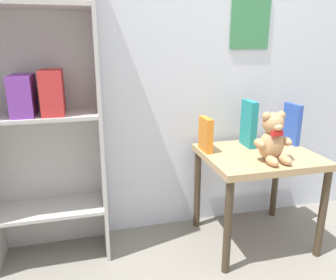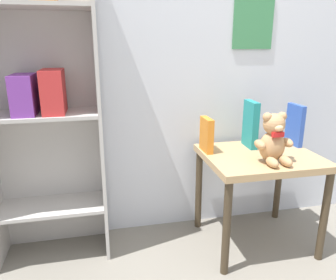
{
  "view_description": "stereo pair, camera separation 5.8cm",
  "coord_description": "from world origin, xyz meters",
  "px_view_note": "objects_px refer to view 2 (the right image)",
  "views": [
    {
      "loc": [
        -0.69,
        -0.59,
        1.12
      ],
      "look_at": [
        -0.29,
        0.98,
        0.64
      ],
      "focal_mm": 35.0,
      "sensor_mm": 36.0,
      "label": 1
    },
    {
      "loc": [
        -0.63,
        -0.6,
        1.12
      ],
      "look_at": [
        -0.29,
        0.98,
        0.64
      ],
      "focal_mm": 35.0,
      "sensor_mm": 36.0,
      "label": 2
    }
  ],
  "objects_px": {
    "bookshelf_side": "(41,94)",
    "book_standing_blue": "(295,125)",
    "teddy_bear": "(274,140)",
    "display_table": "(259,168)",
    "book_standing_orange": "(207,135)",
    "book_standing_teal": "(251,124)"
  },
  "relations": [
    {
      "from": "teddy_bear",
      "to": "book_standing_teal",
      "type": "xyz_separation_m",
      "value": [
        -0.0,
        0.26,
        0.02
      ]
    },
    {
      "from": "bookshelf_side",
      "to": "teddy_bear",
      "type": "relative_size",
      "value": 6.15
    },
    {
      "from": "bookshelf_side",
      "to": "teddy_bear",
      "type": "distance_m",
      "value": 1.18
    },
    {
      "from": "bookshelf_side",
      "to": "book_standing_orange",
      "type": "relative_size",
      "value": 8.3
    },
    {
      "from": "bookshelf_side",
      "to": "display_table",
      "type": "relative_size",
      "value": 2.6
    },
    {
      "from": "bookshelf_side",
      "to": "book_standing_teal",
      "type": "height_order",
      "value": "bookshelf_side"
    },
    {
      "from": "bookshelf_side",
      "to": "book_standing_blue",
      "type": "xyz_separation_m",
      "value": [
        1.39,
        -0.05,
        -0.22
      ]
    },
    {
      "from": "display_table",
      "to": "book_standing_blue",
      "type": "distance_m",
      "value": 0.36
    },
    {
      "from": "bookshelf_side",
      "to": "book_standing_orange",
      "type": "distance_m",
      "value": 0.88
    },
    {
      "from": "bookshelf_side",
      "to": "book_standing_orange",
      "type": "xyz_separation_m",
      "value": [
        0.85,
        -0.06,
        -0.24
      ]
    },
    {
      "from": "book_standing_blue",
      "to": "book_standing_orange",
      "type": "bearing_deg",
      "value": 178.35
    },
    {
      "from": "display_table",
      "to": "teddy_bear",
      "type": "relative_size",
      "value": 2.37
    },
    {
      "from": "teddy_bear",
      "to": "book_standing_teal",
      "type": "relative_size",
      "value": 0.96
    },
    {
      "from": "bookshelf_side",
      "to": "book_standing_blue",
      "type": "relative_size",
      "value": 6.51
    },
    {
      "from": "book_standing_orange",
      "to": "book_standing_teal",
      "type": "distance_m",
      "value": 0.27
    },
    {
      "from": "teddy_bear",
      "to": "book_standing_teal",
      "type": "height_order",
      "value": "book_standing_teal"
    },
    {
      "from": "book_standing_teal",
      "to": "book_standing_blue",
      "type": "height_order",
      "value": "book_standing_teal"
    },
    {
      "from": "bookshelf_side",
      "to": "display_table",
      "type": "distance_m",
      "value": 1.2
    },
    {
      "from": "teddy_bear",
      "to": "book_standing_blue",
      "type": "xyz_separation_m",
      "value": [
        0.27,
        0.24,
        0.0
      ]
    },
    {
      "from": "book_standing_orange",
      "to": "display_table",
      "type": "bearing_deg",
      "value": -23.96
    },
    {
      "from": "bookshelf_side",
      "to": "display_table",
      "type": "bearing_deg",
      "value": -8.84
    },
    {
      "from": "bookshelf_side",
      "to": "book_standing_orange",
      "type": "bearing_deg",
      "value": -4.01
    }
  ]
}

